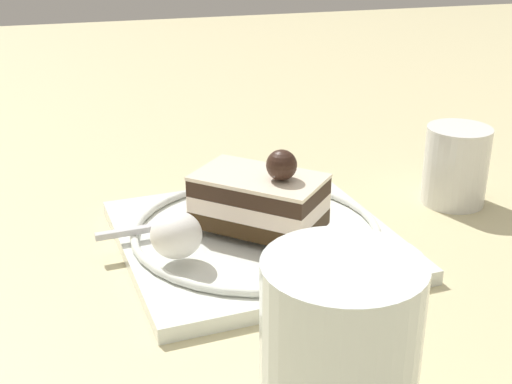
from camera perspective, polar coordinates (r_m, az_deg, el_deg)
ground_plane at (r=0.56m, az=1.70°, el=-5.27°), size 2.40×2.40×0.00m
dessert_plate at (r=0.57m, az=0.00°, el=-3.67°), size 0.23×0.23×0.02m
cake_slice at (r=0.55m, az=0.34°, el=-0.56°), size 0.12×0.11×0.07m
whipped_cream_dollop at (r=0.51m, az=-6.61°, el=-3.53°), size 0.04×0.04×0.04m
fork at (r=0.56m, az=-7.45°, el=-2.77°), size 0.11×0.02×0.00m
drink_glass_near at (r=0.67m, az=16.11°, el=1.75°), size 0.06×0.06×0.07m
drink_glass_far at (r=0.35m, az=6.78°, el=-14.60°), size 0.08×0.08×0.11m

